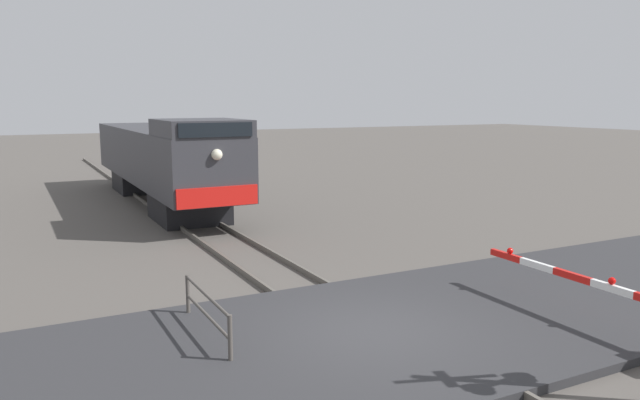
{
  "coord_description": "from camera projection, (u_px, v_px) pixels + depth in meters",
  "views": [
    {
      "loc": [
        -5.94,
        -9.29,
        4.44
      ],
      "look_at": [
        0.82,
        3.83,
        2.04
      ],
      "focal_mm": 34.38,
      "sensor_mm": 36.0,
      "label": 1
    }
  ],
  "objects": [
    {
      "name": "ground_plane",
      "position": [
        374.0,
        338.0,
        11.55
      ],
      "size": [
        160.0,
        160.0,
        0.0
      ],
      "primitive_type": "plane",
      "color": "#514C47"
    },
    {
      "name": "rail_track_left",
      "position": [
        341.0,
        341.0,
        11.21
      ],
      "size": [
        0.08,
        80.0,
        0.15
      ],
      "primitive_type": "cube",
      "color": "#59544C",
      "rests_on": "ground_plane"
    },
    {
      "name": "rail_track_right",
      "position": [
        406.0,
        328.0,
        11.86
      ],
      "size": [
        0.08,
        80.0,
        0.15
      ],
      "primitive_type": "cube",
      "color": "#59544C",
      "rests_on": "ground_plane"
    },
    {
      "name": "road_surface",
      "position": [
        374.0,
        334.0,
        11.54
      ],
      "size": [
        36.0,
        6.18,
        0.16
      ],
      "primitive_type": "cube",
      "color": "#2D2D30",
      "rests_on": "ground_plane"
    },
    {
      "name": "locomotive",
      "position": [
        162.0,
        159.0,
        26.14
      ],
      "size": [
        2.83,
        15.92,
        3.81
      ],
      "color": "black",
      "rests_on": "ground_plane"
    },
    {
      "name": "guard_railing",
      "position": [
        207.0,
        310.0,
        11.27
      ],
      "size": [
        0.08,
        2.7,
        0.95
      ],
      "color": "#4C4742",
      "rests_on": "ground_plane"
    }
  ]
}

